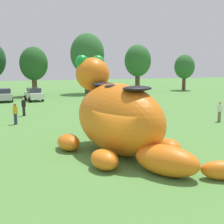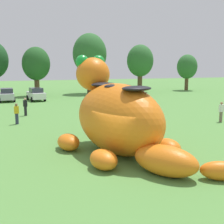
# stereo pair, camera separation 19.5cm
# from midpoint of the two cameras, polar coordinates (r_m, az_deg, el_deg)

# --- Properties ---
(ground_plane) EXTENTS (160.00, 160.00, 0.00)m
(ground_plane) POSITION_cam_midpoint_polar(r_m,az_deg,el_deg) (14.90, 2.35, -9.75)
(ground_plane) COLOR #568E42
(giant_inflatable_creature) EXTENTS (7.00, 9.96, 5.40)m
(giant_inflatable_creature) POSITION_cam_midpoint_polar(r_m,az_deg,el_deg) (16.05, 1.56, -1.08)
(giant_inflatable_creature) COLOR orange
(giant_inflatable_creature) RESTS_ON ground
(car_silver) EXTENTS (2.09, 4.18, 1.72)m
(car_silver) POSITION_cam_midpoint_polar(r_m,az_deg,el_deg) (41.50, -19.48, 3.15)
(car_silver) COLOR #B7BABF
(car_silver) RESTS_ON ground
(car_white) EXTENTS (2.43, 4.32, 1.72)m
(car_white) POSITION_cam_midpoint_polar(r_m,az_deg,el_deg) (41.18, -14.30, 3.35)
(car_white) COLOR white
(car_white) RESTS_ON ground
(tree_centre_left) EXTENTS (4.21, 4.21, 7.47)m
(tree_centre_left) POSITION_cam_midpoint_polar(r_m,az_deg,el_deg) (46.96, -14.30, 8.95)
(tree_centre_left) COLOR brown
(tree_centre_left) RESTS_ON ground
(tree_centre) EXTENTS (5.56, 5.56, 9.88)m
(tree_centre) POSITION_cam_midpoint_polar(r_m,az_deg,el_deg) (49.64, -4.21, 11.02)
(tree_centre) COLOR brown
(tree_centre) RESTS_ON ground
(tree_centre_right) EXTENTS (4.67, 4.67, 8.28)m
(tree_centre_right) POSITION_cam_midpoint_polar(r_m,az_deg,el_deg) (53.22, 5.55, 9.75)
(tree_centre_right) COLOR brown
(tree_centre_right) RESTS_ON ground
(tree_mid_right) EXTENTS (3.76, 3.76, 6.67)m
(tree_mid_right) POSITION_cam_midpoint_polar(r_m,az_deg,el_deg) (57.60, 14.37, 8.41)
(tree_mid_right) COLOR brown
(tree_mid_right) RESTS_ON ground
(spectator_near_inflatable) EXTENTS (0.38, 0.26, 1.71)m
(spectator_near_inflatable) POSITION_cam_midpoint_polar(r_m,az_deg,el_deg) (25.23, -17.69, -0.34)
(spectator_near_inflatable) COLOR #2D334C
(spectator_near_inflatable) RESTS_ON ground
(spectator_mid_field) EXTENTS (0.38, 0.26, 1.71)m
(spectator_mid_field) POSITION_cam_midpoint_polar(r_m,az_deg,el_deg) (26.66, 20.48, -0.00)
(spectator_mid_field) COLOR #726656
(spectator_mid_field) RESTS_ON ground
(spectator_by_cars) EXTENTS (0.38, 0.26, 1.71)m
(spectator_by_cars) POSITION_cam_midpoint_polar(r_m,az_deg,el_deg) (29.17, -16.17, 0.96)
(spectator_by_cars) COLOR black
(spectator_by_cars) RESTS_ON ground
(spectator_wandering) EXTENTS (0.38, 0.26, 1.71)m
(spectator_wandering) POSITION_cam_midpoint_polar(r_m,az_deg,el_deg) (23.01, 1.19, -0.79)
(spectator_wandering) COLOR #726656
(spectator_wandering) RESTS_ON ground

